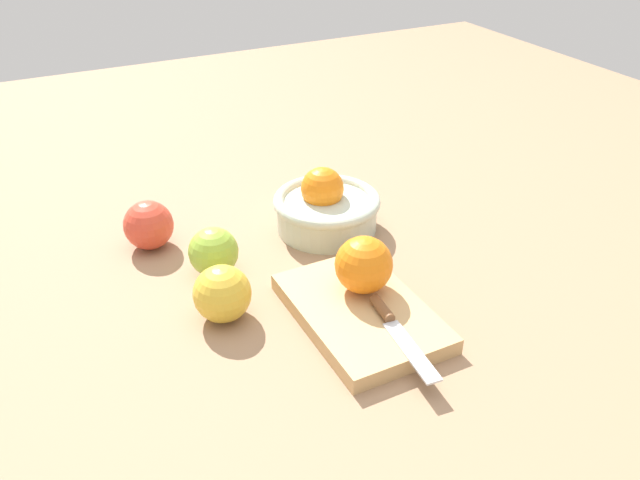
{
  "coord_description": "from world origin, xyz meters",
  "views": [
    {
      "loc": [
        0.62,
        -0.28,
        0.52
      ],
      "look_at": [
        -0.08,
        0.07,
        0.04
      ],
      "focal_mm": 35.99,
      "sensor_mm": 36.0,
      "label": 1
    }
  ],
  "objects_px": {
    "cutting_board": "(360,312)",
    "orange_on_board": "(364,265)",
    "apple_front_left": "(213,252)",
    "apple_front_center": "(222,294)",
    "knife": "(394,326)",
    "bowl": "(326,207)",
    "apple_front_left_2": "(149,225)"
  },
  "relations": [
    {
      "from": "knife",
      "to": "apple_front_left",
      "type": "bearing_deg",
      "value": -149.32
    },
    {
      "from": "cutting_board",
      "to": "bowl",
      "type": "bearing_deg",
      "value": 163.63
    },
    {
      "from": "knife",
      "to": "apple_front_left_2",
      "type": "xyz_separation_m",
      "value": [
        -0.36,
        -0.21,
        0.01
      ]
    },
    {
      "from": "apple_front_left_2",
      "to": "apple_front_center",
      "type": "bearing_deg",
      "value": 10.88
    },
    {
      "from": "apple_front_center",
      "to": "apple_front_left",
      "type": "bearing_deg",
      "value": 167.46
    },
    {
      "from": "apple_front_left_2",
      "to": "cutting_board",
      "type": "bearing_deg",
      "value": 33.46
    },
    {
      "from": "cutting_board",
      "to": "orange_on_board",
      "type": "xyz_separation_m",
      "value": [
        -0.03,
        0.02,
        0.05
      ]
    },
    {
      "from": "bowl",
      "to": "apple_front_left_2",
      "type": "distance_m",
      "value": 0.27
    },
    {
      "from": "orange_on_board",
      "to": "knife",
      "type": "distance_m",
      "value": 0.1
    },
    {
      "from": "apple_front_left",
      "to": "apple_front_center",
      "type": "xyz_separation_m",
      "value": [
        0.1,
        -0.02,
        0.0
      ]
    },
    {
      "from": "knife",
      "to": "bowl",
      "type": "bearing_deg",
      "value": 169.27
    },
    {
      "from": "bowl",
      "to": "apple_front_left",
      "type": "distance_m",
      "value": 0.2
    },
    {
      "from": "cutting_board",
      "to": "apple_front_left",
      "type": "height_order",
      "value": "apple_front_left"
    },
    {
      "from": "apple_front_left",
      "to": "apple_front_center",
      "type": "bearing_deg",
      "value": -12.54
    },
    {
      "from": "cutting_board",
      "to": "knife",
      "type": "xyz_separation_m",
      "value": [
        0.06,
        0.01,
        0.02
      ]
    },
    {
      "from": "bowl",
      "to": "apple_front_center",
      "type": "bearing_deg",
      "value": -57.11
    },
    {
      "from": "cutting_board",
      "to": "apple_front_left_2",
      "type": "distance_m",
      "value": 0.36
    },
    {
      "from": "bowl",
      "to": "apple_front_center",
      "type": "xyz_separation_m",
      "value": [
        0.14,
        -0.22,
        0.0
      ]
    },
    {
      "from": "orange_on_board",
      "to": "apple_front_left_2",
      "type": "xyz_separation_m",
      "value": [
        -0.27,
        -0.22,
        -0.02
      ]
    },
    {
      "from": "bowl",
      "to": "apple_front_left_2",
      "type": "relative_size",
      "value": 2.27
    },
    {
      "from": "orange_on_board",
      "to": "apple_front_center",
      "type": "xyz_separation_m",
      "value": [
        -0.05,
        -0.18,
        -0.02
      ]
    },
    {
      "from": "knife",
      "to": "orange_on_board",
      "type": "bearing_deg",
      "value": 175.04
    },
    {
      "from": "bowl",
      "to": "orange_on_board",
      "type": "height_order",
      "value": "same"
    },
    {
      "from": "orange_on_board",
      "to": "apple_front_left",
      "type": "distance_m",
      "value": 0.22
    },
    {
      "from": "bowl",
      "to": "orange_on_board",
      "type": "distance_m",
      "value": 0.2
    },
    {
      "from": "cutting_board",
      "to": "knife",
      "type": "height_order",
      "value": "knife"
    },
    {
      "from": "orange_on_board",
      "to": "apple_front_left_2",
      "type": "bearing_deg",
      "value": -140.96
    },
    {
      "from": "orange_on_board",
      "to": "apple_front_left",
      "type": "xyz_separation_m",
      "value": [
        -0.16,
        -0.15,
        -0.03
      ]
    },
    {
      "from": "cutting_board",
      "to": "orange_on_board",
      "type": "height_order",
      "value": "orange_on_board"
    },
    {
      "from": "knife",
      "to": "apple_front_center",
      "type": "relative_size",
      "value": 2.08
    },
    {
      "from": "orange_on_board",
      "to": "apple_front_left_2",
      "type": "height_order",
      "value": "orange_on_board"
    },
    {
      "from": "cutting_board",
      "to": "apple_front_left_2",
      "type": "height_order",
      "value": "apple_front_left_2"
    }
  ]
}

